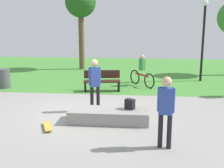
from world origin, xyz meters
name	(u,v)px	position (x,y,z in m)	size (l,w,h in m)	color
ground_plane	(85,112)	(0.00, 0.00, 0.00)	(28.00, 28.00, 0.00)	gray
grass_lawn	(110,71)	(0.00, 8.24, 0.00)	(26.60, 11.53, 0.01)	#478C38
concrete_ledge	(109,116)	(0.91, -0.84, 0.20)	(2.47, 0.88, 0.40)	gray
backpack_on_ledge	(130,104)	(1.55, -0.71, 0.56)	(0.28, 0.20, 0.32)	black
skater_performing_trick	(166,107)	(2.49, -2.57, 1.07)	(0.42, 0.28, 1.81)	black
skater_watching	(95,81)	(0.32, 0.20, 1.07)	(0.40, 0.31, 1.81)	black
skateboard_by_ledge	(47,126)	(-0.83, -1.57, 0.06)	(0.50, 0.81, 0.08)	gold
park_bench_far_left	(102,80)	(0.18, 3.10, 0.48)	(1.65, 0.69, 0.91)	#331E14
tree_leaning_ash	(81,4)	(-1.84, 8.70, 4.01)	(1.89, 1.89, 5.08)	brown
lamp_post	(204,33)	(4.96, 5.71, 2.46)	(0.28, 0.28, 4.03)	black
trash_bin	(4,78)	(-4.42, 3.24, 0.44)	(0.56, 0.56, 0.89)	#4C4C51
cyclist_on_bicycle	(142,73)	(1.94, 4.31, 0.63)	(1.18, 1.46, 1.52)	black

